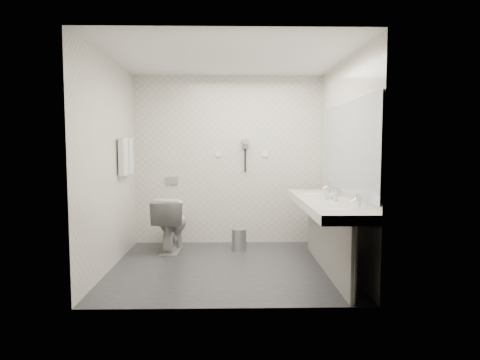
{
  "coord_description": "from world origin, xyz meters",
  "views": [
    {
      "loc": [
        0.04,
        -5.02,
        1.48
      ],
      "look_at": [
        0.15,
        0.15,
        1.05
      ],
      "focal_mm": 31.54,
      "sensor_mm": 36.0,
      "label": 1
    }
  ],
  "objects": [
    {
      "name": "dryer_cord",
      "position": [
        0.25,
        1.26,
        1.25
      ],
      "size": [
        0.02,
        0.02,
        0.35
      ],
      "primitive_type": "cylinder",
      "color": "black",
      "rests_on": "dryer_cradle"
    },
    {
      "name": "soap_bottle_a",
      "position": [
        1.14,
        -0.21,
        0.9
      ],
      "size": [
        0.05,
        0.05,
        0.1
      ],
      "primitive_type": "imported",
      "rotation": [
        0.0,
        0.0,
        -0.08
      ],
      "color": "beige",
      "rests_on": "vanity_counter"
    },
    {
      "name": "soap_bottle_c",
      "position": [
        1.22,
        -0.33,
        0.92
      ],
      "size": [
        0.06,
        0.06,
        0.14
      ],
      "primitive_type": "imported",
      "rotation": [
        0.0,
        0.0,
        -0.18
      ],
      "color": "beige",
      "rests_on": "vanity_counter"
    },
    {
      "name": "vanity_counter",
      "position": [
        1.12,
        -0.2,
        0.8
      ],
      "size": [
        0.55,
        2.2,
        0.1
      ],
      "primitive_type": "cube",
      "color": "white",
      "rests_on": "floor"
    },
    {
      "name": "wall_front",
      "position": [
        0.0,
        -1.3,
        1.25
      ],
      "size": [
        2.8,
        0.0,
        2.8
      ],
      "primitive_type": "plane",
      "rotation": [
        -1.57,
        0.0,
        0.0
      ],
      "color": "silver",
      "rests_on": "floor"
    },
    {
      "name": "ceiling",
      "position": [
        0.0,
        0.0,
        2.5
      ],
      "size": [
        2.8,
        2.8,
        0.0
      ],
      "primitive_type": "plane",
      "rotation": [
        3.14,
        0.0,
        0.0
      ],
      "color": "silver",
      "rests_on": "wall_back"
    },
    {
      "name": "wall_right",
      "position": [
        1.4,
        0.0,
        1.25
      ],
      "size": [
        0.0,
        2.6,
        2.6
      ],
      "primitive_type": "plane",
      "rotation": [
        1.57,
        0.0,
        -1.57
      ],
      "color": "silver",
      "rests_on": "floor"
    },
    {
      "name": "bin_lid",
      "position": [
        0.15,
        0.81,
        0.3
      ],
      "size": [
        0.21,
        0.21,
        0.02
      ],
      "primitive_type": "cylinder",
      "color": "#B2B5BA",
      "rests_on": "pedal_bin"
    },
    {
      "name": "basin_far",
      "position": [
        1.12,
        0.45,
        0.83
      ],
      "size": [
        0.4,
        0.31,
        0.05
      ],
      "primitive_type": "ellipsoid",
      "color": "white",
      "rests_on": "vanity_counter"
    },
    {
      "name": "glass_right",
      "position": [
        1.35,
        0.16,
        0.9
      ],
      "size": [
        0.08,
        0.08,
        0.11
      ],
      "primitive_type": "cylinder",
      "rotation": [
        0.0,
        0.0,
        -0.43
      ],
      "color": "silver",
      "rests_on": "vanity_counter"
    },
    {
      "name": "faucet_near",
      "position": [
        1.32,
        -0.85,
        0.92
      ],
      "size": [
        0.04,
        0.04,
        0.15
      ],
      "primitive_type": "cylinder",
      "color": "silver",
      "rests_on": "vanity_counter"
    },
    {
      "name": "wall_left",
      "position": [
        -1.4,
        0.0,
        1.25
      ],
      "size": [
        0.0,
        2.6,
        2.6
      ],
      "primitive_type": "plane",
      "rotation": [
        1.57,
        0.0,
        1.57
      ],
      "color": "silver",
      "rests_on": "floor"
    },
    {
      "name": "towel_far",
      "position": [
        -1.34,
        0.69,
        1.33
      ],
      "size": [
        0.07,
        0.24,
        0.48
      ],
      "primitive_type": "cube",
      "color": "silver",
      "rests_on": "towel_rail"
    },
    {
      "name": "dryer_cradle",
      "position": [
        0.25,
        1.27,
        1.5
      ],
      "size": [
        0.1,
        0.04,
        0.14
      ],
      "primitive_type": "cube",
      "color": "gray",
      "rests_on": "wall_back"
    },
    {
      "name": "vanity_panel",
      "position": [
        1.15,
        -0.2,
        0.38
      ],
      "size": [
        0.03,
        2.15,
        0.75
      ],
      "primitive_type": "cube",
      "color": "gray",
      "rests_on": "floor"
    },
    {
      "name": "switch_plate_b",
      "position": [
        0.55,
        1.29,
        1.35
      ],
      "size": [
        0.09,
        0.02,
        0.09
      ],
      "primitive_type": "cube",
      "color": "white",
      "rests_on": "wall_back"
    },
    {
      "name": "vanity_post_far",
      "position": [
        1.18,
        0.84,
        0.38
      ],
      "size": [
        0.06,
        0.06,
        0.75
      ],
      "primitive_type": "cylinder",
      "color": "silver",
      "rests_on": "floor"
    },
    {
      "name": "wall_back",
      "position": [
        0.0,
        1.3,
        1.25
      ],
      "size": [
        2.8,
        0.0,
        2.8
      ],
      "primitive_type": "plane",
      "rotation": [
        1.57,
        0.0,
        0.0
      ],
      "color": "silver",
      "rests_on": "floor"
    },
    {
      "name": "dryer_barrel",
      "position": [
        0.25,
        1.2,
        1.53
      ],
      "size": [
        0.08,
        0.14,
        0.08
      ],
      "primitive_type": "cylinder",
      "rotation": [
        1.57,
        0.0,
        0.0
      ],
      "color": "gray",
      "rests_on": "dryer_cradle"
    },
    {
      "name": "flush_plate",
      "position": [
        -0.85,
        1.29,
        0.95
      ],
      "size": [
        0.18,
        0.02,
        0.12
      ],
      "primitive_type": "cube",
      "color": "#B2B5BA",
      "rests_on": "wall_back"
    },
    {
      "name": "basin_near",
      "position": [
        1.12,
        -0.85,
        0.83
      ],
      "size": [
        0.4,
        0.31,
        0.05
      ],
      "primitive_type": "ellipsoid",
      "color": "white",
      "rests_on": "vanity_counter"
    },
    {
      "name": "faucet_far",
      "position": [
        1.32,
        0.45,
        0.92
      ],
      "size": [
        0.04,
        0.04,
        0.15
      ],
      "primitive_type": "cylinder",
      "color": "silver",
      "rests_on": "vanity_counter"
    },
    {
      "name": "towel_rail",
      "position": [
        -1.35,
        0.55,
        1.55
      ],
      "size": [
        0.02,
        0.62,
        0.02
      ],
      "primitive_type": "cylinder",
      "rotation": [
        1.57,
        0.0,
        0.0
      ],
      "color": "silver",
      "rests_on": "wall_left"
    },
    {
      "name": "switch_plate_a",
      "position": [
        -0.15,
        1.29,
        1.35
      ],
      "size": [
        0.09,
        0.02,
        0.09
      ],
      "primitive_type": "cube",
      "color": "white",
      "rests_on": "wall_back"
    },
    {
      "name": "vanity_post_near",
      "position": [
        1.18,
        -1.24,
        0.38
      ],
      "size": [
        0.06,
        0.06,
        0.75
      ],
      "primitive_type": "cylinder",
      "color": "silver",
      "rests_on": "floor"
    },
    {
      "name": "floor",
      "position": [
        0.0,
        0.0,
        0.0
      ],
      "size": [
        2.8,
        2.8,
        0.0
      ],
      "primitive_type": "plane",
      "color": "#29292E",
      "rests_on": "ground"
    },
    {
      "name": "glass_left",
      "position": [
        1.27,
        0.08,
        0.91
      ],
      "size": [
        0.08,
        0.08,
        0.12
      ],
      "primitive_type": "cylinder",
      "rotation": [
        0.0,
        0.0,
        -0.25
      ],
      "color": "silver",
      "rests_on": "vanity_counter"
    },
    {
      "name": "soap_bottle_b",
      "position": [
        1.24,
        -0.08,
        0.9
      ],
      "size": [
        0.1,
        0.1,
        0.09
      ],
      "primitive_type": "imported",
      "rotation": [
        0.0,
        0.0,
        -0.6
      ],
      "color": "beige",
      "rests_on": "vanity_counter"
    },
    {
      "name": "towel_near",
      "position": [
        -1.34,
        0.41,
        1.33
      ],
      "size": [
        0.07,
        0.24,
        0.48
      ],
      "primitive_type": "cube",
      "color": "silver",
      "rests_on": "towel_rail"
    },
    {
      "name": "pedal_bin",
      "position": [
        0.15,
        0.81,
        0.14
      ],
      "size": [
        0.26,
        0.26,
        0.29
      ],
      "primitive_type": "cylinder",
      "rotation": [
        0.0,
        0.0,
        0.32
      ],
      "color": "#B2B5BA",
      "rests_on": "floor"
    },
    {
      "name": "toilet",
      "position": [
        -0.8,
        0.81,
        0.38
      ],
      "size": [
        0.47,
        0.77,
        0.76
      ],
      "primitive_type": "imported",
      "rotation": [
        0.0,
        0.0,
        3.08
      ],
      "color": "white",
      "rests_on": "floor"
    },
    {
      "name": "mirror",
      "position": [
        1.39,
        -0.2,
        1.45
      ],
      "size": [
        0.02,
        2.2,
        1.05
      ],
      "primitive_type": "cube",
      "color": "#B2BCC6",
      "rests_on": "wall_right"
    }
  ]
}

